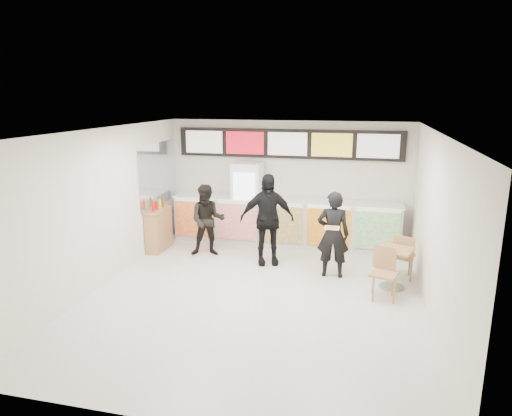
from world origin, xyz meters
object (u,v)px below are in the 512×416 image
(drinks_fridge, at_px, (248,203))
(customer_left, at_px, (208,220))
(customer_main, at_px, (333,234))
(cafe_table, at_px, (394,261))
(service_counter, at_px, (284,222))
(customer_mid, at_px, (267,219))
(condiment_ledge, at_px, (159,229))

(drinks_fridge, xyz_separation_m, customer_left, (-0.63, -1.20, -0.17))
(customer_main, relative_size, cafe_table, 1.07)
(service_counter, relative_size, customer_main, 3.15)
(customer_mid, relative_size, condiment_ledge, 1.68)
(customer_main, xyz_separation_m, cafe_table, (1.18, -0.33, -0.34))
(customer_main, xyz_separation_m, customer_mid, (-1.44, 0.41, 0.11))
(customer_main, height_order, customer_left, customer_main)
(customer_left, bearing_deg, condiment_ledge, 161.11)
(customer_main, relative_size, customer_left, 1.07)
(condiment_ledge, bearing_deg, drinks_fridge, 30.88)
(service_counter, xyz_separation_m, drinks_fridge, (-0.93, 0.02, 0.43))
(condiment_ledge, bearing_deg, service_counter, 21.50)
(cafe_table, relative_size, condiment_ledge, 1.39)
(customer_mid, relative_size, cafe_table, 1.21)
(cafe_table, xyz_separation_m, condiment_ledge, (-5.30, 1.02, -0.04))
(customer_main, height_order, condiment_ledge, customer_main)
(condiment_ledge, bearing_deg, customer_main, -9.53)
(customer_mid, distance_m, condiment_ledge, 2.74)
(drinks_fridge, distance_m, condiment_ledge, 2.25)
(customer_main, xyz_separation_m, condiment_ledge, (-4.12, 0.69, -0.38))
(customer_main, bearing_deg, customer_mid, -18.64)
(drinks_fridge, bearing_deg, condiment_ledge, -149.12)
(customer_main, height_order, customer_mid, customer_mid)
(drinks_fridge, bearing_deg, service_counter, -0.99)
(service_counter, xyz_separation_m, customer_mid, (-0.14, -1.39, 0.42))
(service_counter, bearing_deg, customer_left, -142.82)
(drinks_fridge, distance_m, customer_left, 1.37)
(drinks_fridge, relative_size, condiment_ledge, 1.69)
(service_counter, height_order, condiment_ledge, condiment_ledge)
(drinks_fridge, height_order, customer_left, drinks_fridge)
(customer_left, relative_size, customer_mid, 0.83)
(drinks_fridge, bearing_deg, cafe_table, -32.18)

